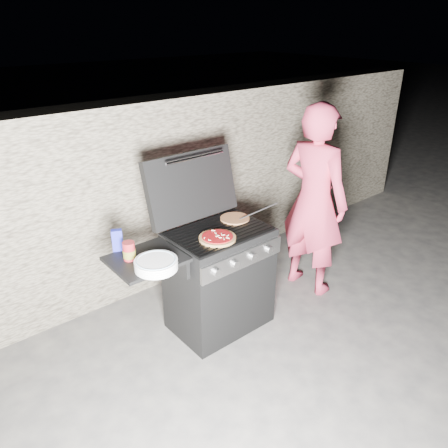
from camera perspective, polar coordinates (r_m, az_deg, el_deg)
ground at (r=3.96m, az=-0.57°, el=-12.73°), size 50.00×50.00×0.00m
stone_wall at (r=4.28m, az=-9.56°, el=3.84°), size 8.00×0.35×1.80m
gas_grill at (r=3.57m, az=-3.75°, el=-8.52°), size 1.34×0.79×0.91m
pizza_topped at (r=3.32m, az=-0.87°, el=-1.76°), size 0.35×0.35×0.03m
pizza_plain at (r=3.66m, az=1.42°, el=0.74°), size 0.32×0.32×0.01m
sauce_jar at (r=3.12m, az=-12.30°, el=-3.45°), size 0.09×0.09×0.13m
blue_carton at (r=3.25m, az=-13.77°, el=-2.07°), size 0.09×0.07×0.16m
plate_stack at (r=2.99m, az=-8.86°, el=-5.23°), size 0.30×0.30×0.07m
person at (r=4.13m, az=11.67°, el=2.98°), size 0.51×0.71×1.82m
tongs at (r=3.72m, az=4.55°, el=1.61°), size 0.39×0.08×0.08m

